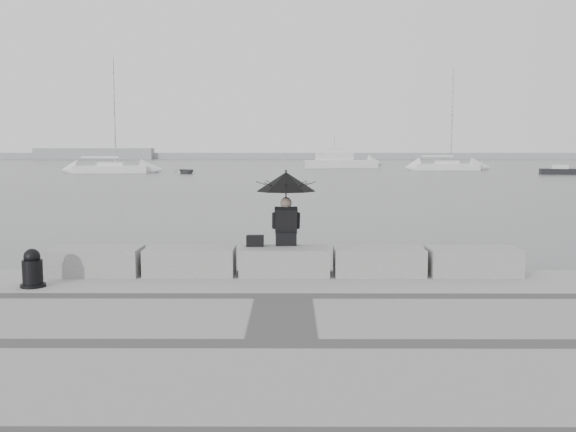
{
  "coord_description": "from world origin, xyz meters",
  "views": [
    {
      "loc": [
        0.11,
        -11.86,
        2.78
      ],
      "look_at": [
        0.05,
        3.0,
        1.21
      ],
      "focal_mm": 40.0,
      "sensor_mm": 36.0,
      "label": 1
    }
  ],
  "objects_px": {
    "seated_person": "(286,191)",
    "small_motorboat": "(567,171)",
    "motor_cruiser": "(341,162)",
    "sailboat_left": "(111,168)",
    "dinghy": "(186,171)",
    "sailboat_right": "(447,166)",
    "mooring_bollard": "(33,271)"
  },
  "relations": [
    {
      "from": "motor_cruiser",
      "to": "small_motorboat",
      "type": "distance_m",
      "value": 32.0
    },
    {
      "from": "mooring_bollard",
      "to": "motor_cruiser",
      "type": "relative_size",
      "value": 0.06
    },
    {
      "from": "mooring_bollard",
      "to": "sailboat_left",
      "type": "xyz_separation_m",
      "value": [
        -16.13,
        62.49,
        -0.26
      ]
    },
    {
      "from": "sailboat_left",
      "to": "dinghy",
      "type": "height_order",
      "value": "sailboat_left"
    },
    {
      "from": "mooring_bollard",
      "to": "sailboat_right",
      "type": "distance_m",
      "value": 75.86
    },
    {
      "from": "small_motorboat",
      "to": "dinghy",
      "type": "relative_size",
      "value": 1.63
    },
    {
      "from": "motor_cruiser",
      "to": "small_motorboat",
      "type": "bearing_deg",
      "value": -53.18
    },
    {
      "from": "mooring_bollard",
      "to": "motor_cruiser",
      "type": "xyz_separation_m",
      "value": [
        11.49,
        81.28,
        0.12
      ]
    },
    {
      "from": "sailboat_left",
      "to": "small_motorboat",
      "type": "relative_size",
      "value": 2.27
    },
    {
      "from": "sailboat_right",
      "to": "small_motorboat",
      "type": "distance_m",
      "value": 16.54
    },
    {
      "from": "sailboat_left",
      "to": "small_motorboat",
      "type": "height_order",
      "value": "sailboat_left"
    },
    {
      "from": "seated_person",
      "to": "small_motorboat",
      "type": "distance_m",
      "value": 64.32
    },
    {
      "from": "motor_cruiser",
      "to": "dinghy",
      "type": "distance_m",
      "value": 27.82
    },
    {
      "from": "seated_person",
      "to": "small_motorboat",
      "type": "relative_size",
      "value": 0.24
    },
    {
      "from": "mooring_bollard",
      "to": "sailboat_right",
      "type": "bearing_deg",
      "value": 71.36
    },
    {
      "from": "motor_cruiser",
      "to": "small_motorboat",
      "type": "height_order",
      "value": "motor_cruiser"
    },
    {
      "from": "small_motorboat",
      "to": "dinghy",
      "type": "distance_m",
      "value": 41.26
    },
    {
      "from": "sailboat_left",
      "to": "motor_cruiser",
      "type": "height_order",
      "value": "sailboat_left"
    },
    {
      "from": "motor_cruiser",
      "to": "dinghy",
      "type": "relative_size",
      "value": 2.99
    },
    {
      "from": "seated_person",
      "to": "sailboat_right",
      "type": "distance_m",
      "value": 73.29
    },
    {
      "from": "sailboat_left",
      "to": "motor_cruiser",
      "type": "distance_m",
      "value": 33.4
    },
    {
      "from": "sailboat_right",
      "to": "small_motorboat",
      "type": "height_order",
      "value": "sailboat_right"
    },
    {
      "from": "seated_person",
      "to": "small_motorboat",
      "type": "bearing_deg",
      "value": 59.49
    },
    {
      "from": "sailboat_right",
      "to": "seated_person",
      "type": "bearing_deg",
      "value": -106.68
    },
    {
      "from": "mooring_bollard",
      "to": "small_motorboat",
      "type": "bearing_deg",
      "value": 59.89
    },
    {
      "from": "mooring_bollard",
      "to": "sailboat_right",
      "type": "relative_size",
      "value": 0.05
    },
    {
      "from": "small_motorboat",
      "to": "dinghy",
      "type": "xyz_separation_m",
      "value": [
        -41.19,
        2.34,
        -0.02
      ]
    },
    {
      "from": "seated_person",
      "to": "motor_cruiser",
      "type": "distance_m",
      "value": 80.21
    },
    {
      "from": "sailboat_right",
      "to": "sailboat_left",
      "type": "bearing_deg",
      "value": -167.69
    },
    {
      "from": "mooring_bollard",
      "to": "dinghy",
      "type": "relative_size",
      "value": 0.19
    },
    {
      "from": "seated_person",
      "to": "sailboat_left",
      "type": "distance_m",
      "value": 64.38
    },
    {
      "from": "seated_person",
      "to": "mooring_bollard",
      "type": "distance_m",
      "value": 4.56
    }
  ]
}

